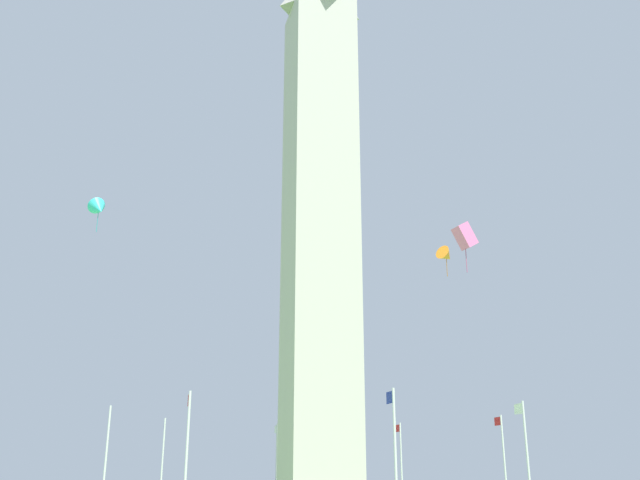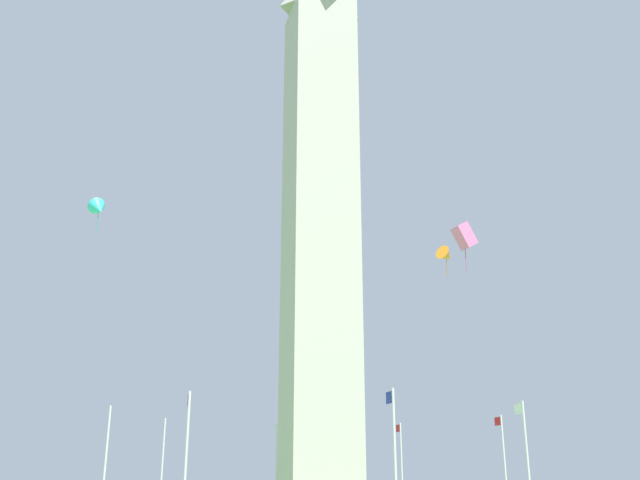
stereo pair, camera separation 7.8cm
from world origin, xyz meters
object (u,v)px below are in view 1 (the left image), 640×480
Objects in this scene: flagpole_n at (276,459)px; flagpole_w at (504,457)px; kite_cyan_delta at (99,209)px; flagpole_s at (395,449)px; kite_pink_box at (465,236)px; flagpole_se at (187,449)px; flagpole_nw at (401,459)px; flagpole_ne at (163,458)px; kite_orange_delta at (446,256)px; flagpole_e at (106,454)px; obelisk_monument at (320,200)px; flagpole_sw at (526,452)px.

flagpole_n is 20.87m from flagpole_w.
flagpole_s is at bearing -121.65° from kite_cyan_delta.
flagpole_n is at bearing -40.85° from kite_cyan_delta.
flagpole_n is 1.00× the size of flagpole_w.
kite_pink_box reaches higher than flagpole_s.
flagpole_se is 18.92m from kite_pink_box.
flagpole_nw is 32.61m from kite_pink_box.
flagpole_w is 2.61× the size of kite_pink_box.
flagpole_ne is 3.23× the size of kite_orange_delta.
flagpole_w is at bearing -81.85° from kite_cyan_delta.
kite_cyan_delta reaches higher than flagpole_se.
flagpole_s is (-14.76, -14.76, 0.00)m from flagpole_e.
flagpole_s is (-29.51, 0.00, 0.00)m from flagpole_n.
obelisk_monument is 24.60m from flagpole_e.
flagpole_ne is (-4.32, 10.43, 0.00)m from flagpole_n.
flagpole_e is 1.00× the size of flagpole_sw.
flagpole_ne is at bearing 44.82° from obelisk_monument.
flagpole_s is at bearing 180.00° from flagpole_n.
kite_orange_delta is at bearing -45.56° from flagpole_s.
obelisk_monument reaches higher than flagpole_e.
flagpole_sw is at bearing 157.50° from flagpole_w.
flagpole_ne is at bearing 45.00° from flagpole_sw.
flagpole_s and flagpole_sw have the same top height.
flagpole_n is 3.23× the size of kite_orange_delta.
flagpole_ne is at bearing 90.00° from flagpole_nw.
flagpole_e is 3.23× the size of kite_orange_delta.
flagpole_ne is 11.29m from flagpole_e.
kite_cyan_delta is at bearing 58.35° from flagpole_s.
flagpole_se is 1.00× the size of flagpole_w.
flagpole_n is at bearing 17.28° from kite_orange_delta.
flagpole_sw is at bearing -102.37° from kite_cyan_delta.
kite_orange_delta reaches higher than flagpole_e.
kite_orange_delta is (2.58, -17.47, 13.28)m from flagpole_se.
flagpole_w is 17.26m from kite_orange_delta.
flagpole_sw is 2.86× the size of kite_cyan_delta.
flagpole_e and flagpole_sw have the same top height.
flagpole_ne is at bearing 23.42° from kite_pink_box.
kite_pink_box is 1.09× the size of kite_cyan_delta.
kite_pink_box is at bearing 138.40° from flagpole_sw.
flagpole_s is 16.54m from kite_orange_delta.
flagpole_e is (0.07, 14.76, -19.68)m from obelisk_monument.
flagpole_ne is 2.86× the size of kite_cyan_delta.
flagpole_sw is 15.95m from kite_pink_box.
flagpole_se is (-10.37, 10.43, -19.68)m from obelisk_monument.
kite_pink_box is at bearing -127.90° from kite_cyan_delta.
flagpole_sw is 11.29m from flagpole_w.
flagpole_w is (-14.76, -14.76, 0.00)m from flagpole_n.
kite_pink_box is (-29.82, 7.95, 10.54)m from flagpole_nw.
flagpole_sw is 1.00× the size of flagpole_nw.
flagpole_se is (-20.87, 0.00, 0.00)m from flagpole_ne.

